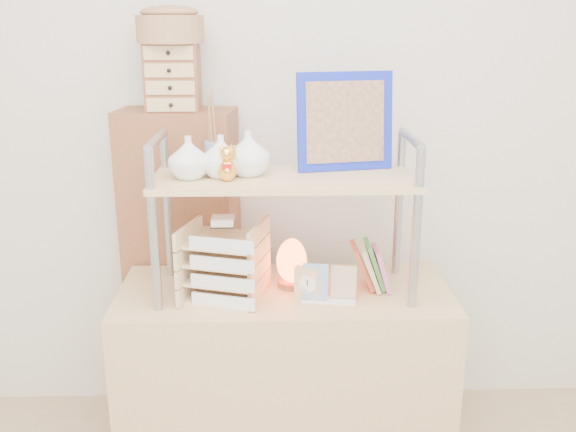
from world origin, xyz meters
name	(u,v)px	position (x,y,z in m)	size (l,w,h in m)	color
room_shell	(293,17)	(0.00, 0.39, 1.69)	(3.42, 3.41, 2.61)	silver
desk	(285,381)	(0.00, 1.20, 0.38)	(1.20, 0.50, 0.75)	tan
cabinet	(184,271)	(-0.42, 1.57, 0.68)	(0.45, 0.24, 1.35)	brown
hutch	(270,171)	(-0.05, 1.21, 1.19)	(0.90, 0.34, 0.76)	#959AA3
letter_tray	(224,266)	(-0.21, 1.14, 0.87)	(0.30, 0.29, 0.30)	#DDB684
salt_lamp	(292,262)	(0.03, 1.23, 0.84)	(0.12, 0.11, 0.18)	brown
desk_clock	(307,283)	(0.08, 1.12, 0.81)	(0.09, 0.06, 0.12)	tan
postcard_stand	(329,291)	(0.15, 1.10, 0.79)	(0.19, 0.08, 0.13)	white
drawer_chest	(173,77)	(-0.42, 1.55, 1.48)	(0.20, 0.16, 0.25)	brown
woven_basket	(170,29)	(-0.42, 1.55, 1.65)	(0.25, 0.25, 0.10)	#996B45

